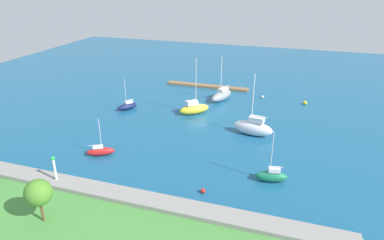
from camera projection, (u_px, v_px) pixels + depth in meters
The scene contains 15 objects.
water at pixel (202, 114), 76.44m from camera, with size 160.00×160.00×0.00m, color #19567F.
pier_dock at pixel (207, 86), 94.16m from camera, with size 22.57×2.21×0.57m, color olive.
breakwater at pixel (130, 199), 46.34m from camera, with size 57.28×3.11×1.57m, color gray.
shoreline_park at pixel (109, 227), 41.83m from camera, with size 57.98×13.77×0.95m, color #478C3D.
harbor_beacon at pixel (54, 166), 48.53m from camera, with size 0.56×0.56×3.73m.
park_tree_center at pixel (38, 193), 40.57m from camera, with size 3.28×3.28×5.69m.
sailboat_red_center_basin at pixel (101, 151), 58.81m from camera, with size 4.77×3.51×6.71m.
sailboat_navy_outer_mooring at pixel (127, 106), 78.56m from camera, with size 4.14×4.91×7.19m.
sailboat_green_near_pier at pixel (271, 176), 51.35m from camera, with size 5.03×2.53×8.23m.
sailboat_gray_lone_south at pixel (221, 95), 84.12m from camera, with size 4.89×8.10×10.94m.
sailboat_yellow_mid_basin at pixel (194, 108), 75.98m from camera, with size 6.66×6.27×12.37m.
sailboat_white_along_channel at pixel (253, 127), 65.99m from camera, with size 8.03×3.81×12.07m.
mooring_buoy_white at pixel (263, 97), 85.80m from camera, with size 0.69×0.69×0.69m, color white.
mooring_buoy_red at pixel (203, 191), 48.89m from camera, with size 0.70×0.70×0.70m, color red.
mooring_buoy_yellow at pixel (305, 103), 81.67m from camera, with size 0.90×0.90×0.90m, color yellow.
Camera 1 is at (-20.02, 67.94, 28.87)m, focal length 32.24 mm.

